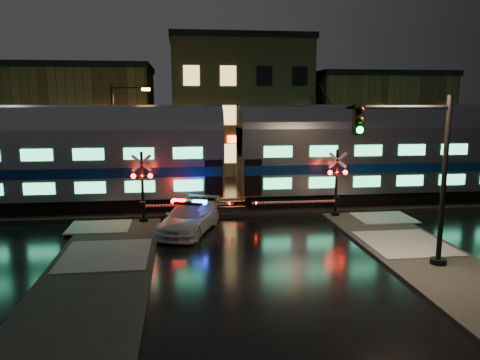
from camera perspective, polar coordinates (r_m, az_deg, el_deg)
name	(u,v)px	position (r m, az deg, el deg)	size (l,w,h in m)	color
ground	(251,232)	(23.14, 1.35, -6.41)	(120.00, 120.00, 0.00)	black
ballast	(239,207)	(27.90, -0.16, -3.34)	(90.00, 4.20, 0.24)	black
sidewalk_left	(92,285)	(17.50, -17.56, -12.08)	(4.00, 20.00, 0.12)	#2D2D2D
sidewalk_right	(442,268)	(19.79, 23.37, -9.86)	(4.00, 20.00, 0.12)	#2D2D2D
building_left	(73,122)	(45.08, -19.69, 6.70)	(14.00, 10.00, 9.00)	brown
building_mid	(237,107)	(44.80, -0.34, 8.84)	(12.00, 11.00, 11.50)	brown
building_right	(370,123)	(47.69, 15.55, 6.74)	(12.00, 10.00, 8.50)	brown
train	(231,153)	(27.30, -1.15, 3.32)	(51.00, 3.12, 5.92)	black
police_car	(189,217)	(23.19, -6.20, -4.56)	(3.63, 5.37, 1.61)	silver
crossing_signal_right	(330,190)	(26.03, 10.94, -1.24)	(5.34, 0.64, 3.78)	black
crossing_signal_left	(150,195)	(24.82, -10.95, -1.75)	(5.37, 0.64, 3.80)	black
traffic_light	(419,179)	(18.73, 20.96, 0.14)	(4.27, 0.74, 6.61)	black
streetlight	(118,134)	(31.32, -14.66, 5.43)	(2.47, 0.26, 7.38)	black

